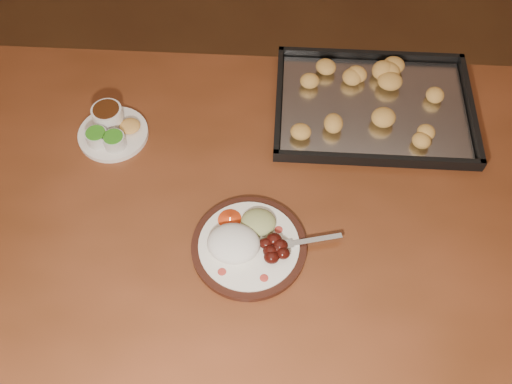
# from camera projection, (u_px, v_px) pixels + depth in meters

# --- Properties ---
(ground) EXTENTS (4.00, 4.00, 0.00)m
(ground) POSITION_uv_depth(u_px,v_px,m) (195.00, 245.00, 2.07)
(ground) COLOR brown
(ground) RESTS_ON ground
(dining_table) EXTENTS (1.56, 1.00, 0.75)m
(dining_table) POSITION_uv_depth(u_px,v_px,m) (252.00, 217.00, 1.37)
(dining_table) COLOR brown
(dining_table) RESTS_ON ground
(dinner_plate) EXTENTS (0.32, 0.24, 0.06)m
(dinner_plate) POSITION_uv_depth(u_px,v_px,m) (247.00, 243.00, 1.20)
(dinner_plate) COLOR black
(dinner_plate) RESTS_ON dining_table
(condiment_saucer) EXTENTS (0.17, 0.17, 0.06)m
(condiment_saucer) POSITION_uv_depth(u_px,v_px,m) (111.00, 129.00, 1.37)
(condiment_saucer) COLOR white
(condiment_saucer) RESTS_ON dining_table
(baking_tray) EXTENTS (0.51, 0.39, 0.05)m
(baking_tray) POSITION_uv_depth(u_px,v_px,m) (374.00, 105.00, 1.42)
(baking_tray) COLOR black
(baking_tray) RESTS_ON dining_table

